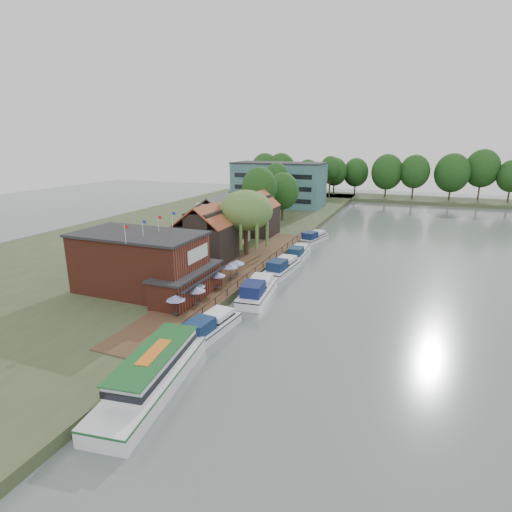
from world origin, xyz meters
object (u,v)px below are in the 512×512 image
(umbrella_1, at_px, (197,297))
(cruiser_2, at_px, (282,265))
(umbrella_4, at_px, (231,272))
(umbrella_0, at_px, (176,306))
(umbrella_3, at_px, (218,281))
(cruiser_3, at_px, (298,251))
(tour_boat, at_px, (151,373))
(cruiser_4, at_px, (314,236))
(hotel_block, at_px, (279,184))
(cottage_c, at_px, (258,213))
(willow, at_px, (246,223))
(swan, at_px, (181,349))
(cottage_a, at_px, (206,233))
(umbrella_5, at_px, (237,268))
(cottage_b, at_px, (218,220))
(pub, at_px, (154,264))
(cruiser_1, at_px, (257,288))
(cruiser_0, at_px, (210,324))
(umbrella_2, at_px, (197,292))

(umbrella_1, relative_size, cruiser_2, 0.24)
(umbrella_4, bearing_deg, umbrella_0, -92.47)
(umbrella_1, xyz_separation_m, umbrella_3, (-0.21, 5.46, 0.00))
(umbrella_1, relative_size, cruiser_3, 0.26)
(cruiser_3, distance_m, tour_boat, 40.05)
(cruiser_4, bearing_deg, umbrella_4, -84.53)
(hotel_block, xyz_separation_m, umbrella_4, (14.85, -64.10, -4.86))
(cottage_c, relative_size, cruiser_3, 0.93)
(umbrella_3, height_order, tour_boat, umbrella_3)
(hotel_block, bearing_deg, willow, -77.29)
(swan, bearing_deg, umbrella_1, 108.41)
(umbrella_3, relative_size, umbrella_4, 1.00)
(cottage_a, distance_m, umbrella_5, 10.54)
(umbrella_3, distance_m, swan, 13.37)
(cottage_b, height_order, umbrella_4, cottage_b)
(pub, height_order, umbrella_5, pub)
(pub, relative_size, hotel_block, 0.79)
(pub, bearing_deg, tour_boat, -55.69)
(cottage_b, xyz_separation_m, willow, (7.50, -5.00, 0.96))
(hotel_block, bearing_deg, cruiser_1, -73.68)
(umbrella_0, xyz_separation_m, cruiser_2, (4.77, 20.87, -1.08))
(umbrella_1, relative_size, umbrella_3, 1.00)
(hotel_block, height_order, cruiser_1, hotel_block)
(umbrella_1, height_order, cruiser_0, umbrella_1)
(cottage_b, relative_size, umbrella_1, 4.04)
(cruiser_0, xyz_separation_m, cruiser_3, (0.64, 30.02, -0.03))
(cruiser_4, bearing_deg, umbrella_1, -82.45)
(cottage_a, xyz_separation_m, cottage_b, (-3.00, 10.00, 0.00))
(umbrella_2, distance_m, cruiser_2, 17.32)
(willow, relative_size, umbrella_2, 4.39)
(umbrella_1, xyz_separation_m, cruiser_0, (3.43, -3.41, -1.15))
(cruiser_4, bearing_deg, swan, -78.43)
(umbrella_0, relative_size, cruiser_4, 0.25)
(cottage_c, distance_m, umbrella_4, 28.11)
(cottage_b, relative_size, swan, 21.82)
(umbrella_0, height_order, cruiser_0, umbrella_0)
(cruiser_4, distance_m, swan, 45.93)
(pub, bearing_deg, umbrella_1, -17.42)
(cruiser_4, relative_size, swan, 21.28)
(cottage_c, bearing_deg, cruiser_2, -58.84)
(cottage_b, height_order, umbrella_1, cottage_b)
(swan, bearing_deg, cottage_c, 102.27)
(cottage_a, relative_size, umbrella_3, 3.62)
(cottage_a, bearing_deg, cruiser_4, 60.79)
(cruiser_4, bearing_deg, umbrella_5, -84.89)
(umbrella_5, relative_size, swan, 5.40)
(cruiser_3, bearing_deg, cruiser_2, -91.79)
(pub, xyz_separation_m, cottage_b, (-4.00, 25.00, 0.60))
(cruiser_2, bearing_deg, pub, -121.19)
(cottage_b, height_order, cruiser_4, cottage_b)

